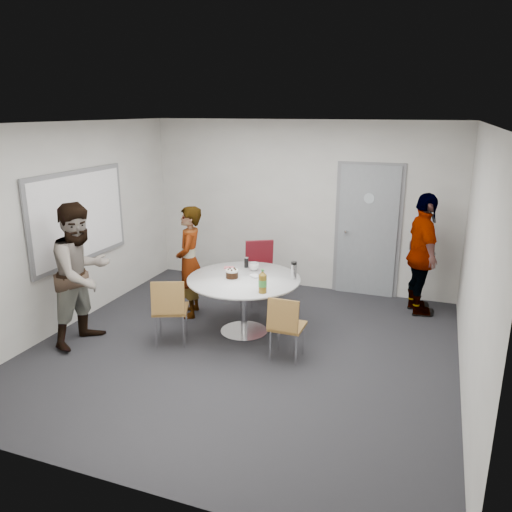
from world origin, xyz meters
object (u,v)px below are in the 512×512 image
at_px(whiteboard, 79,217).
at_px(door, 367,231).
at_px(table, 245,286).
at_px(chair_near_right, 285,323).
at_px(chair_far, 261,265).
at_px(chair_near_left, 170,306).
at_px(person_right, 422,255).
at_px(person_main, 190,262).
at_px(person_left, 82,274).

bearing_deg(whiteboard, door, 32.66).
relative_size(table, chair_near_right, 1.81).
bearing_deg(whiteboard, chair_far, 33.55).
bearing_deg(chair_near_left, table, 19.90).
distance_m(chair_near_left, chair_far, 1.89).
bearing_deg(chair_near_left, chair_near_right, -18.42).
relative_size(whiteboard, person_right, 1.08).
bearing_deg(person_main, chair_far, 119.44).
relative_size(chair_near_left, chair_far, 0.93).
bearing_deg(person_main, chair_near_right, 43.67).
relative_size(chair_near_left, chair_near_right, 1.09).
bearing_deg(chair_near_left, person_left, 171.20).
bearing_deg(chair_far, person_main, 18.60).
relative_size(whiteboard, chair_near_right, 2.36).
distance_m(whiteboard, chair_near_right, 3.20).
distance_m(door, chair_far, 1.75).
bearing_deg(door, chair_near_right, -101.52).
relative_size(door, table, 1.45).
xyz_separation_m(door, chair_near_left, (-1.98, -2.70, -0.49)).
bearing_deg(chair_near_right, door, 78.93).
bearing_deg(table, door, 58.36).
relative_size(chair_near_left, person_main, 0.55).
relative_size(table, person_left, 0.81).
relative_size(chair_far, person_main, 0.60).
bearing_deg(chair_near_right, person_main, 153.05).
relative_size(whiteboard, chair_near_left, 2.17).
distance_m(chair_near_left, person_left, 1.15).
distance_m(whiteboard, person_right, 4.78).
bearing_deg(chair_near_left, whiteboard, 142.79).
height_order(whiteboard, table, whiteboard).
height_order(door, chair_far, door).
relative_size(door, chair_near_right, 2.63).
height_order(door, person_main, door).
bearing_deg(table, person_main, 162.50).
bearing_deg(chair_near_left, door, 31.25).
height_order(door, chair_near_left, door).
distance_m(whiteboard, person_left, 1.01).
bearing_deg(chair_near_left, chair_far, 51.14).
height_order(chair_near_right, chair_far, chair_far).
height_order(chair_near_right, person_right, person_right).
distance_m(chair_near_left, person_main, 1.03).
xyz_separation_m(whiteboard, person_right, (4.41, 1.75, -0.57)).
xyz_separation_m(whiteboard, chair_far, (2.11, 1.40, -0.87)).
xyz_separation_m(door, chair_near_right, (-0.53, -2.60, -0.54)).
distance_m(chair_far, person_left, 2.63).
bearing_deg(person_main, door, 109.21).
xyz_separation_m(table, person_right, (2.10, 1.50, 0.22)).
distance_m(whiteboard, table, 2.46).
xyz_separation_m(table, chair_near_left, (-0.73, -0.67, -0.12)).
height_order(door, table, door).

